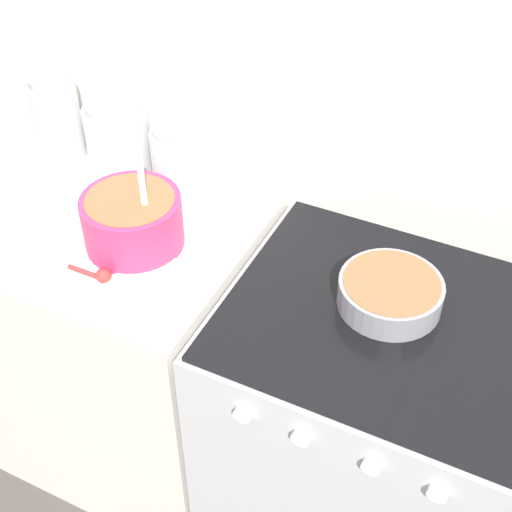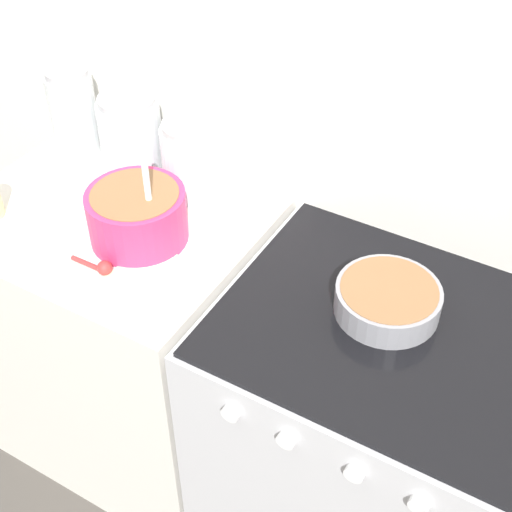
# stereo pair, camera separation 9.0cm
# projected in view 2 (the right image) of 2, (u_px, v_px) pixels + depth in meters

# --- Properties ---
(wall_back) EXTENTS (4.55, 0.05, 2.40)m
(wall_back) POSITION_uv_depth(u_px,v_px,m) (305.00, 103.00, 1.75)
(wall_back) COLOR white
(wall_back) RESTS_ON ground_plane
(countertop_cabinet) EXTENTS (0.77, 0.63, 0.93)m
(countertop_cabinet) POSITION_uv_depth(u_px,v_px,m) (129.00, 336.00, 2.16)
(countertop_cabinet) COLOR silver
(countertop_cabinet) RESTS_ON ground_plane
(stove) EXTENTS (0.75, 0.65, 0.93)m
(stove) POSITION_uv_depth(u_px,v_px,m) (365.00, 447.00, 1.86)
(stove) COLOR silver
(stove) RESTS_ON ground_plane
(mixing_bowl) EXTENTS (0.24, 0.24, 0.30)m
(mixing_bowl) POSITION_uv_depth(u_px,v_px,m) (137.00, 213.00, 1.73)
(mixing_bowl) COLOR #E0336B
(mixing_bowl) RESTS_ON countertop_cabinet
(baking_pan) EXTENTS (0.23, 0.23, 0.07)m
(baking_pan) POSITION_uv_depth(u_px,v_px,m) (388.00, 299.00, 1.56)
(baking_pan) COLOR gray
(baking_pan) RESTS_ON stove
(storage_jar_left) EXTENTS (0.13, 0.13, 0.25)m
(storage_jar_left) POSITION_uv_depth(u_px,v_px,m) (74.00, 116.00, 2.02)
(storage_jar_left) COLOR silver
(storage_jar_left) RESTS_ON countertop_cabinet
(storage_jar_middle) EXTENTS (0.17, 0.17, 0.22)m
(storage_jar_middle) POSITION_uv_depth(u_px,v_px,m) (132.00, 139.00, 1.95)
(storage_jar_middle) COLOR silver
(storage_jar_middle) RESTS_ON countertop_cabinet
(storage_jar_right) EXTENTS (0.16, 0.16, 0.20)m
(storage_jar_right) POSITION_uv_depth(u_px,v_px,m) (193.00, 162.00, 1.88)
(storage_jar_right) COLOR silver
(storage_jar_right) RESTS_ON countertop_cabinet
(recipe_page) EXTENTS (0.21, 0.23, 0.01)m
(recipe_page) POSITION_uv_depth(u_px,v_px,m) (149.00, 281.00, 1.66)
(recipe_page) COLOR beige
(recipe_page) RESTS_ON countertop_cabinet
(measuring_spoon) EXTENTS (0.12, 0.04, 0.04)m
(measuring_spoon) POSITION_uv_depth(u_px,v_px,m) (101.00, 267.00, 1.67)
(measuring_spoon) COLOR red
(measuring_spoon) RESTS_ON countertop_cabinet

